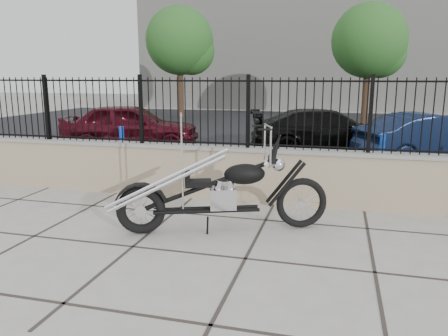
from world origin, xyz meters
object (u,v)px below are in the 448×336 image
chopper_motorcycle (219,172)px  car_blue (432,138)px  car_red (131,126)px  car_black (327,132)px

chopper_motorcycle → car_blue: size_ratio=0.75×
chopper_motorcycle → car_red: chopper_motorcycle is taller
car_red → car_blue: car_red is taller
car_black → car_blue: 2.69m
car_red → car_blue: size_ratio=1.07×
chopper_motorcycle → car_black: bearing=58.7°
car_black → car_blue: bearing=-118.7°
chopper_motorcycle → car_red: size_ratio=0.70×
chopper_motorcycle → car_red: (-4.47, 6.24, -0.17)m
car_blue → chopper_motorcycle: bearing=121.3°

